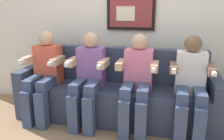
{
  "coord_description": "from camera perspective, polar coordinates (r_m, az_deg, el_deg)",
  "views": [
    {
      "loc": [
        0.61,
        -2.39,
        1.43
      ],
      "look_at": [
        0.0,
        0.15,
        0.7
      ],
      "focal_mm": 37.9,
      "sensor_mm": 36.0,
      "label": 1
    }
  ],
  "objects": [
    {
      "name": "ground_plane",
      "position": [
        2.86,
        -0.73,
        -14.46
      ],
      "size": [
        6.34,
        6.34,
        0.0
      ],
      "primitive_type": "plane",
      "color": "#8C6B4C"
    },
    {
      "name": "person_leftmost",
      "position": [
        3.07,
        -16.05,
        -0.62
      ],
      "size": [
        0.46,
        0.56,
        1.11
      ],
      "color": "#D8593F",
      "rests_on": "ground_plane"
    },
    {
      "name": "couch",
      "position": [
        3.01,
        0.79,
        -6.24
      ],
      "size": [
        2.48,
        0.58,
        0.9
      ],
      "color": "#333D56",
      "rests_on": "ground_plane"
    },
    {
      "name": "person_left_center",
      "position": [
        2.83,
        -5.7,
        -1.42
      ],
      "size": [
        0.46,
        0.56,
        1.11
      ],
      "color": "#8C59A5",
      "rests_on": "ground_plane"
    },
    {
      "name": "person_right_center",
      "position": [
        2.7,
        6.07,
        -2.27
      ],
      "size": [
        0.46,
        0.56,
        1.11
      ],
      "color": "pink",
      "rests_on": "ground_plane"
    },
    {
      "name": "back_wall_assembly",
      "position": [
        3.22,
        2.67,
        13.28
      ],
      "size": [
        4.88,
        0.1,
        2.6
      ],
      "color": "silver",
      "rests_on": "ground_plane"
    },
    {
      "name": "person_rightmost",
      "position": [
        2.7,
        18.44,
        -3.05
      ],
      "size": [
        0.46,
        0.56,
        1.11
      ],
      "color": "white",
      "rests_on": "ground_plane"
    }
  ]
}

